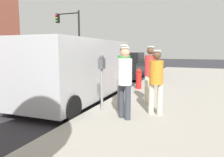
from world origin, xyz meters
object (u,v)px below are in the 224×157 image
Objects in this scene: pedestrian_in_orange at (156,78)px; traffic_light_corner at (71,31)px; parking_meter_near at (102,73)px; parked_sedan_ahead at (130,66)px; parked_van at (79,68)px; fire_hydrant at (139,79)px; pedestrian_in_white at (125,78)px; pedestrian_in_green at (124,73)px; pedestrian_in_red at (150,71)px.

pedestrian_in_orange is 0.32× the size of traffic_light_corner.
parking_meter_near reaches higher than parked_sedan_ahead.
parked_van is at bearing -55.85° from traffic_light_corner.
fire_hydrant is (0.10, 3.56, -0.61)m from parking_meter_near.
parked_sedan_ahead is at bearing 91.66° from parked_van.
parked_van is 2.83m from fire_hydrant.
traffic_light_corner is (-6.64, 9.78, 2.36)m from parked_van.
parking_meter_near is 0.88× the size of pedestrian_in_white.
pedestrian_in_green is 0.34× the size of parked_van.
pedestrian_in_red is 0.34× the size of traffic_light_corner.
pedestrian_in_red is (0.50, 1.05, -0.02)m from pedestrian_in_green.
parked_van is 6.10× the size of fire_hydrant.
parked_van is (-2.93, 1.11, 0.06)m from pedestrian_in_orange.
traffic_light_corner is at bearing 126.27° from parking_meter_near.
fire_hydrant is at bearing -68.16° from parked_sedan_ahead.
parked_sedan_ahead is 7.64m from traffic_light_corner.
traffic_light_corner reaches higher than pedestrian_in_white.
pedestrian_in_green is 2.09× the size of fire_hydrant.
parking_meter_near is 8.23m from parked_sedan_ahead.
pedestrian_in_white is 0.33× the size of traffic_light_corner.
pedestrian_in_green reaches higher than pedestrian_in_red.
pedestrian_in_green is 8.11m from parked_sedan_ahead.
parking_meter_near is 0.92× the size of pedestrian_in_orange.
pedestrian_in_white is 0.75m from pedestrian_in_green.
parking_meter_near is 0.86× the size of pedestrian_in_red.
parked_van is 1.17× the size of parked_sedan_ahead.
parking_meter_near is 0.34× the size of parked_sedan_ahead.
pedestrian_in_red is at bearing 82.30° from pedestrian_in_white.
parked_sedan_ahead is (-2.24, 7.78, -0.44)m from pedestrian_in_green.
pedestrian_in_green reaches higher than pedestrian_in_white.
traffic_light_corner is at bearing 124.15° from parked_van.
pedestrian_in_green is at bearing -73.92° from parked_sedan_ahead.
pedestrian_in_orange is 3.66m from fire_hydrant.
pedestrian_in_white is at bearing -37.07° from parked_van.
parked_van reaches higher than parking_meter_near.
parked_sedan_ahead is at bearing 112.14° from pedestrian_in_red.
parking_meter_near is 3.61m from fire_hydrant.
traffic_light_corner is (-8.68, 10.82, 2.33)m from pedestrian_in_green.
pedestrian_in_red is at bearing -67.86° from parked_sedan_ahead.
fire_hydrant is (-0.71, 4.00, -0.58)m from pedestrian_in_white.
parking_meter_near is 0.29× the size of traffic_light_corner.
parked_sedan_ahead is (-2.50, 8.48, -0.39)m from pedestrian_in_white.
parked_van reaches higher than pedestrian_in_orange.
parking_meter_near is at bearing -91.61° from fire_hydrant.
parked_van is at bearing -125.37° from fire_hydrant.
traffic_light_corner is (-8.14, 11.09, 2.34)m from parking_meter_near.
pedestrian_in_white is 0.96× the size of pedestrian_in_green.
parked_van reaches higher than parked_sedan_ahead.
fire_hydrant is (-0.94, 2.25, -0.60)m from pedestrian_in_red.
pedestrian_in_red is 2.54m from parked_van.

